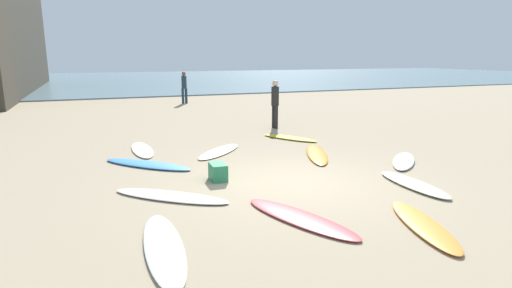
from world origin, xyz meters
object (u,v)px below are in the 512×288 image
(surfboard_5, at_px, (290,138))
(surfboard_8, at_px, (423,225))
(surfboard_4, at_px, (404,161))
(beachgoer_mid, at_px, (275,102))
(beachgoer_near, at_px, (184,86))
(surfboard_3, at_px, (164,247))
(surfboard_6, at_px, (300,218))
(surfboard_10, at_px, (413,184))
(surfboard_9, at_px, (219,151))
(surfboard_7, at_px, (147,164))
(surfboard_0, at_px, (317,154))
(surfboard_2, at_px, (171,196))
(beach_cooler, at_px, (218,172))
(surfboard_1, at_px, (142,150))

(surfboard_5, bearing_deg, surfboard_8, 48.97)
(surfboard_4, height_order, surfboard_8, surfboard_4)
(surfboard_4, xyz_separation_m, beachgoer_mid, (-1.03, 5.72, 0.94))
(beachgoer_near, bearing_deg, surfboard_3, 61.98)
(surfboard_6, xyz_separation_m, surfboard_10, (2.99, 0.72, 0.01))
(surfboard_9, distance_m, beachgoer_mid, 4.35)
(surfboard_8, relative_size, beachgoer_near, 1.17)
(surfboard_4, height_order, surfboard_7, surfboard_4)
(surfboard_0, bearing_deg, surfboard_7, 15.88)
(surfboard_7, bearing_deg, surfboard_6, 69.11)
(surfboard_0, xyz_separation_m, surfboard_8, (-0.77, -4.72, 0.00))
(surfboard_2, height_order, surfboard_3, surfboard_3)
(surfboard_10, bearing_deg, surfboard_2, 168.20)
(surfboard_0, relative_size, surfboard_4, 1.21)
(surfboard_6, bearing_deg, surfboard_4, -172.08)
(surfboard_5, bearing_deg, surfboard_0, 50.46)
(surfboard_4, relative_size, beach_cooler, 3.83)
(surfboard_7, bearing_deg, surfboard_4, 116.47)
(surfboard_3, xyz_separation_m, surfboard_8, (3.92, -0.73, 0.00))
(surfboard_9, height_order, beachgoer_mid, beachgoer_mid)
(surfboard_5, height_order, beach_cooler, beach_cooler)
(surfboard_4, relative_size, beachgoer_mid, 1.10)
(surfboard_6, height_order, beachgoer_near, beachgoer_near)
(surfboard_1, height_order, surfboard_9, surfboard_1)
(surfboard_8, relative_size, beach_cooler, 4.11)
(surfboard_10, bearing_deg, surfboard_8, -126.87)
(surfboard_0, height_order, beach_cooler, beach_cooler)
(surfboard_10, bearing_deg, surfboard_0, 101.42)
(surfboard_1, xyz_separation_m, surfboard_6, (1.90, -6.01, 0.00))
(surfboard_9, bearing_deg, surfboard_5, 64.07)
(surfboard_7, relative_size, surfboard_10, 1.26)
(surfboard_9, bearing_deg, surfboard_6, -46.90)
(surfboard_0, xyz_separation_m, surfboard_7, (-4.39, 0.58, 0.00))
(surfboard_4, bearing_deg, beach_cooler, -138.80)
(surfboard_4, height_order, surfboard_9, surfboard_4)
(surfboard_5, bearing_deg, surfboard_9, -12.37)
(surfboard_2, bearing_deg, surfboard_4, 133.98)
(surfboard_1, height_order, surfboard_10, surfboard_10)
(surfboard_9, bearing_deg, surfboard_1, -162.30)
(surfboard_4, relative_size, surfboard_7, 0.78)
(surfboard_1, distance_m, surfboard_10, 7.20)
(surfboard_1, xyz_separation_m, surfboard_5, (4.62, -0.01, 0.01))
(surfboard_4, bearing_deg, surfboard_6, -106.24)
(surfboard_3, bearing_deg, surfboard_1, 89.34)
(surfboard_0, bearing_deg, surfboard_6, 80.40)
(beachgoer_mid, bearing_deg, surfboard_6, 156.98)
(surfboard_4, distance_m, beachgoer_mid, 5.88)
(beachgoer_mid, bearing_deg, surfboard_9, 132.90)
(surfboard_4, xyz_separation_m, surfboard_8, (-2.45, -3.28, -0.00))
(surfboard_5, height_order, beachgoer_near, beachgoer_near)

